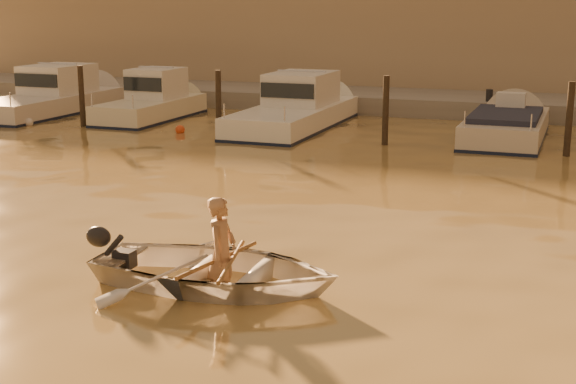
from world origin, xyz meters
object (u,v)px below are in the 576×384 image
at_px(moored_boat_3, 506,132).
at_px(waterfront_building, 464,41).
at_px(moored_boat_0, 48,97).
at_px(dinghy, 216,270).
at_px(person, 222,253).
at_px(moored_boat_2, 294,109).
at_px(moored_boat_1, 150,102).

bearing_deg(moored_boat_3, waterfront_building, 105.20).
bearing_deg(moored_boat_0, dinghy, -46.69).
height_order(person, waterfront_building, waterfront_building).
xyz_separation_m(moored_boat_2, moored_boat_3, (6.79, 0.00, -0.40)).
relative_size(dinghy, moored_boat_1, 0.63).
bearing_deg(moored_boat_0, moored_boat_2, 0.00).
xyz_separation_m(person, moored_boat_0, (-13.96, 14.70, 0.10)).
xyz_separation_m(moored_boat_3, waterfront_building, (-2.99, 11.00, 2.17)).
relative_size(moored_boat_0, moored_boat_2, 0.95).
distance_m(dinghy, moored_boat_0, 20.21).
bearing_deg(person, moored_boat_3, -12.65).
height_order(dinghy, moored_boat_2, moored_boat_2).
relative_size(moored_boat_0, moored_boat_3, 1.21).
height_order(moored_boat_3, waterfront_building, waterfront_building).
bearing_deg(moored_boat_3, moored_boat_1, 180.00).
xyz_separation_m(dinghy, waterfront_building, (-0.35, 25.70, 2.14)).
bearing_deg(person, moored_boat_1, 30.44).
bearing_deg(moored_boat_0, waterfront_building, 39.15).
distance_m(dinghy, moored_boat_1, 17.53).
bearing_deg(moored_boat_2, moored_boat_0, 180.00).
bearing_deg(moored_boat_1, person, -56.72).
distance_m(person, waterfront_building, 25.77).
xyz_separation_m(person, moored_boat_2, (-4.25, 14.70, 0.10)).
xyz_separation_m(moored_boat_1, moored_boat_2, (5.40, 0.00, 0.00)).
xyz_separation_m(person, moored_boat_1, (-9.64, 14.70, 0.10)).
distance_m(moored_boat_0, moored_boat_2, 9.71).
height_order(moored_boat_0, moored_boat_3, moored_boat_0).
bearing_deg(waterfront_building, person, -89.01).
bearing_deg(dinghy, person, -90.00).
bearing_deg(dinghy, moored_boat_2, 12.92).
xyz_separation_m(dinghy, person, (0.10, 0.00, 0.26)).
bearing_deg(moored_boat_1, moored_boat_2, 0.00).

